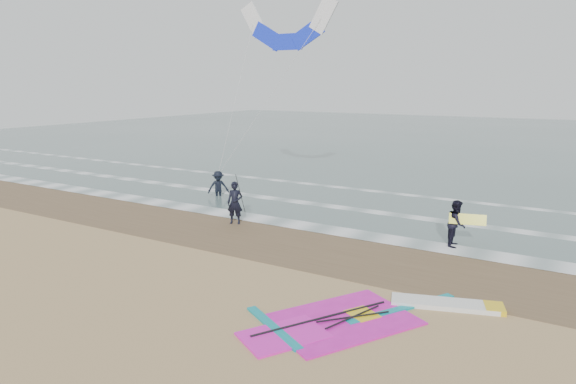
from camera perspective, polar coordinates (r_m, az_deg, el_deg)
The scene contains 11 objects.
ground at distance 14.47m, azimuth -7.90°, elevation -12.44°, with size 120.00×120.00×0.00m, color tan.
sea_water at distance 59.10m, azimuth 22.71°, elevation 5.26°, with size 120.00×80.00×0.02m, color #47605E.
wet_sand_band at distance 19.18m, azimuth 3.43°, elevation -6.13°, with size 120.00×5.00×0.01m, color brown.
foam_waterline at distance 23.05m, azimuth 8.56°, elevation -3.07°, with size 120.00×9.15×0.02m.
windsurf_rig at distance 13.85m, azimuth 9.26°, elevation -13.48°, with size 6.07×5.75×0.15m.
person_standing at distance 22.18m, azimuth -5.91°, elevation -1.21°, with size 0.67×0.44×1.85m, color black.
person_walking at distance 20.03m, azimuth 18.21°, elevation -3.33°, with size 0.85×0.66×1.76m, color black.
person_wading at distance 27.65m, azimuth -7.77°, elevation 1.26°, with size 1.12×0.65×1.74m, color black.
held_pole at distance 21.91m, azimuth -5.31°, elevation -0.20°, with size 0.17×0.86×1.82m.
carried_kiteboard at distance 19.79m, azimuth 19.32°, elevation -2.88°, with size 1.30×0.51×0.39m.
surf_kite at distance 27.99m, azimuth -0.11°, elevation 17.57°, with size 5.83×2.78×9.13m.
Camera 1 is at (8.37, -10.20, 5.95)m, focal length 32.00 mm.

